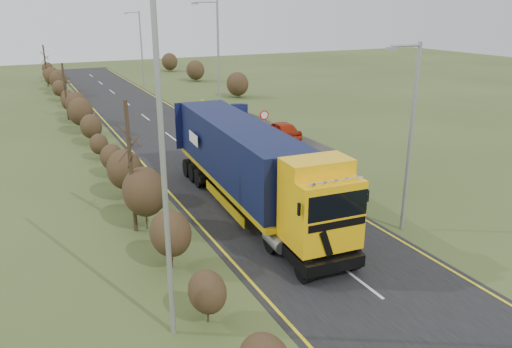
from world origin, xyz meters
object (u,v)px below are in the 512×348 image
object	(u,v)px
car_blue_sedan	(240,111)
streetlight_near	(410,132)
car_red_hatchback	(280,130)
lorry	(249,163)
speed_sign	(264,120)

from	to	relation	value
car_blue_sedan	streetlight_near	size ratio (longest dim) A/B	0.52
car_red_hatchback	lorry	bearing A→B (deg)	53.86
lorry	car_blue_sedan	distance (m)	21.32
lorry	streetlight_near	world-z (taller)	streetlight_near
car_red_hatchback	streetlight_near	world-z (taller)	streetlight_near
streetlight_near	car_red_hatchback	bearing A→B (deg)	80.22
car_blue_sedan	speed_sign	size ratio (longest dim) A/B	1.71
lorry	speed_sign	distance (m)	12.67
streetlight_near	speed_sign	size ratio (longest dim) A/B	3.29
car_blue_sedan	lorry	bearing A→B (deg)	92.57
lorry	car_red_hatchback	size ratio (longest dim) A/B	3.73
car_red_hatchback	car_blue_sedan	xyz separation A→B (m)	(0.10, 7.90, 0.00)
lorry	car_red_hatchback	bearing A→B (deg)	58.50
car_blue_sedan	streetlight_near	bearing A→B (deg)	108.63
speed_sign	streetlight_near	bearing A→B (deg)	-93.92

